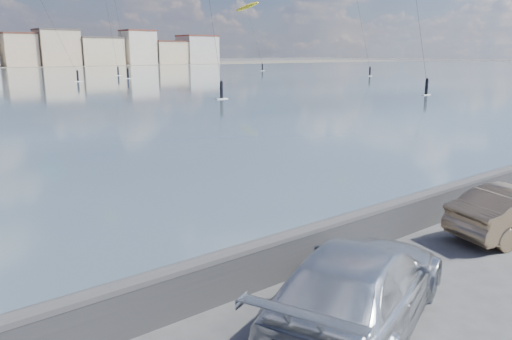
% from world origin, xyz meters
% --- Properties ---
extents(seawall, '(400.00, 0.36, 1.08)m').
position_xyz_m(seawall, '(0.00, 2.70, 0.58)').
color(seawall, '#28282B').
rests_on(seawall, ground).
extents(car_silver, '(5.96, 4.14, 1.60)m').
position_xyz_m(car_silver, '(0.47, 0.34, 0.80)').
color(car_silver, silver).
rests_on(car_silver, ground).
extents(kitesurfer_7, '(3.28, 12.97, 18.86)m').
position_xyz_m(kitesurfer_7, '(81.42, 108.30, 16.92)').
color(kitesurfer_7, yellow).
rests_on(kitesurfer_7, ground).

